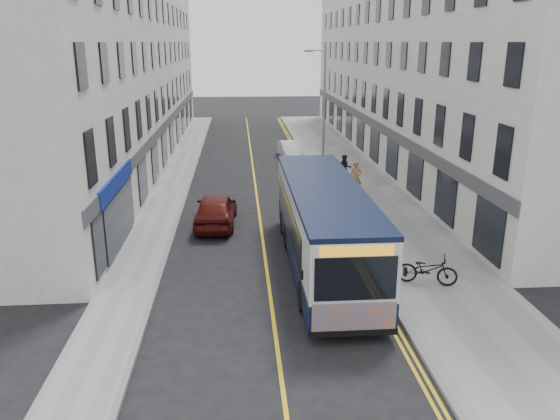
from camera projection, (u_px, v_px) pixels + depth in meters
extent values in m
plane|color=black|center=(267.00, 273.00, 20.60)|extent=(140.00, 140.00, 0.00)
cube|color=gray|center=(361.00, 187.00, 32.47)|extent=(4.50, 64.00, 0.12)
cube|color=gray|center=(170.00, 191.00, 31.65)|extent=(2.00, 64.00, 0.12)
cube|color=slate|center=(323.00, 188.00, 32.31)|extent=(0.18, 64.00, 0.13)
cube|color=slate|center=(187.00, 191.00, 31.72)|extent=(0.18, 64.00, 0.13)
cube|color=gold|center=(256.00, 191.00, 32.03)|extent=(0.12, 64.00, 0.01)
cube|color=gold|center=(316.00, 189.00, 32.29)|extent=(0.10, 64.00, 0.01)
cube|color=gold|center=(319.00, 189.00, 32.31)|extent=(0.10, 64.00, 0.01)
cube|color=white|center=(409.00, 69.00, 39.54)|extent=(6.00, 46.00, 13.00)
cube|color=white|center=(121.00, 70.00, 38.03)|extent=(6.00, 46.00, 13.00)
cylinder|color=gray|center=(324.00, 117.00, 33.07)|extent=(0.14, 0.14, 8.00)
cylinder|color=gray|center=(317.00, 50.00, 31.88)|extent=(1.00, 0.08, 0.08)
cube|color=gray|center=(309.00, 51.00, 31.86)|extent=(0.50, 0.18, 0.12)
cube|color=black|center=(323.00, 248.00, 20.79)|extent=(2.57, 11.29, 0.92)
cube|color=silver|center=(324.00, 214.00, 20.38)|extent=(2.57, 11.29, 1.85)
cube|color=black|center=(325.00, 188.00, 20.09)|extent=(2.59, 11.29, 0.16)
cube|color=black|center=(288.00, 215.00, 20.93)|extent=(0.04, 8.83, 1.18)
cube|color=black|center=(355.00, 213.00, 21.12)|extent=(0.04, 8.83, 1.18)
cube|color=black|center=(356.00, 279.00, 15.01)|extent=(2.31, 0.04, 1.28)
cube|color=orange|center=(354.00, 319.00, 15.38)|extent=(2.41, 0.04, 0.97)
cube|color=orange|center=(357.00, 251.00, 14.76)|extent=(2.05, 0.04, 0.29)
cylinder|color=black|center=(304.00, 296.00, 17.57)|extent=(0.29, 1.03, 1.03)
cylinder|color=black|center=(374.00, 294.00, 17.74)|extent=(0.29, 1.03, 1.03)
cylinder|color=black|center=(288.00, 237.00, 22.95)|extent=(0.29, 1.03, 1.03)
cylinder|color=black|center=(342.00, 235.00, 23.12)|extent=(0.29, 1.03, 1.03)
cylinder|color=black|center=(284.00, 223.00, 24.71)|extent=(0.29, 1.03, 1.03)
cylinder|color=black|center=(335.00, 221.00, 24.88)|extent=(0.29, 1.03, 1.03)
imported|color=black|center=(427.00, 269.00, 19.24)|extent=(2.21, 1.37, 1.10)
imported|color=#996A45|center=(356.00, 178.00, 30.49)|extent=(0.77, 0.58, 1.90)
imported|color=black|center=(345.00, 168.00, 33.41)|extent=(0.85, 0.68, 1.67)
imported|color=white|center=(289.00, 150.00, 41.00)|extent=(1.66, 3.82, 1.22)
imported|color=#4D100C|center=(216.00, 209.00, 25.78)|extent=(2.08, 4.66, 1.56)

